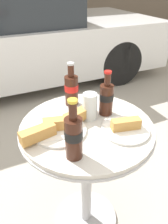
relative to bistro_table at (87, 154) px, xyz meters
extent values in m
plane|color=#A8A093|center=(0.00, 0.00, -0.55)|extent=(30.00, 30.00, 0.00)
cylinder|color=#B7B7BC|center=(0.00, 0.00, -0.54)|extent=(0.38, 0.38, 0.02)
cylinder|color=#B7B7BC|center=(0.00, 0.00, -0.18)|extent=(0.06, 0.06, 0.70)
cylinder|color=#B7B7BC|center=(0.00, 0.00, 0.16)|extent=(0.63, 0.63, 0.01)
cylinder|color=beige|center=(0.00, 0.00, 0.18)|extent=(0.62, 0.62, 0.02)
cylinder|color=#3D1E14|center=(0.13, 0.05, 0.27)|extent=(0.07, 0.07, 0.15)
cylinder|color=black|center=(0.13, 0.05, 0.28)|extent=(0.07, 0.07, 0.03)
cylinder|color=#3D1E14|center=(0.13, 0.05, 0.37)|extent=(0.03, 0.03, 0.06)
cylinder|color=red|center=(0.13, 0.05, 0.41)|extent=(0.03, 0.03, 0.01)
cylinder|color=#3D1E14|center=(0.01, 0.21, 0.27)|extent=(0.07, 0.07, 0.16)
cylinder|color=red|center=(0.01, 0.21, 0.29)|extent=(0.07, 0.07, 0.03)
cylinder|color=#3D1E14|center=(0.01, 0.21, 0.38)|extent=(0.03, 0.03, 0.06)
cylinder|color=silver|center=(0.01, 0.21, 0.41)|extent=(0.04, 0.04, 0.01)
cylinder|color=#3D1E14|center=(-0.13, -0.17, 0.27)|extent=(0.07, 0.07, 0.17)
cylinder|color=black|center=(-0.13, -0.17, 0.29)|extent=(0.07, 0.07, 0.04)
cylinder|color=#3D1E14|center=(-0.13, -0.17, 0.39)|extent=(0.03, 0.03, 0.07)
cylinder|color=gold|center=(-0.13, -0.17, 0.43)|extent=(0.03, 0.03, 0.01)
cylinder|color=#C68923|center=(0.04, 0.04, 0.24)|extent=(0.06, 0.06, 0.10)
cylinder|color=silver|center=(0.04, 0.04, 0.25)|extent=(0.07, 0.07, 0.13)
cylinder|color=white|center=(0.13, -0.12, 0.19)|extent=(0.21, 0.21, 0.01)
cube|color=white|center=(0.13, -0.12, 0.20)|extent=(0.16, 0.16, 0.00)
cube|color=#C68E47|center=(0.13, -0.12, 0.23)|extent=(0.14, 0.07, 0.05)
cylinder|color=white|center=(-0.13, 0.00, 0.19)|extent=(0.24, 0.24, 0.01)
cube|color=white|center=(-0.13, 0.00, 0.20)|extent=(0.18, 0.18, 0.00)
cube|color=#C68E47|center=(-0.23, -0.03, 0.23)|extent=(0.16, 0.08, 0.05)
cube|color=#C68E47|center=(-0.13, 0.01, 0.23)|extent=(0.14, 0.08, 0.05)
cube|color=#C68E47|center=(-0.03, 0.03, 0.23)|extent=(0.14, 0.08, 0.05)
cube|color=silver|center=(0.03, 2.50, -0.06)|extent=(4.11, 1.79, 0.63)
cylinder|color=black|center=(1.31, 3.29, -0.24)|extent=(0.61, 0.22, 0.61)
cylinder|color=black|center=(1.31, 1.71, -0.24)|extent=(0.61, 0.22, 0.61)
camera|label=1|loc=(-0.36, -0.75, 0.77)|focal=35.00mm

